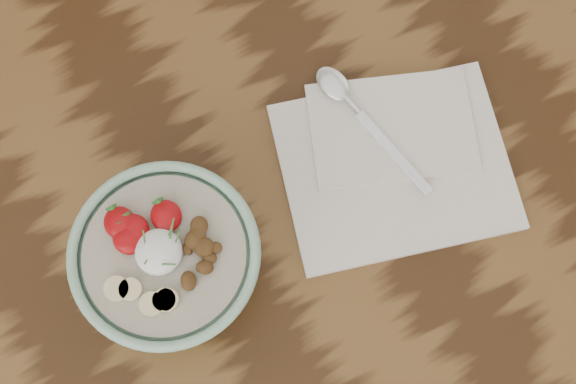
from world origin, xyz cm
name	(u,v)px	position (x,y,z in cm)	size (l,w,h in cm)	color
table	(209,243)	(0.00, 0.00, 65.70)	(160.00, 90.00, 75.00)	#321C0C
breakfast_bowl	(169,261)	(-5.09, -3.35, 81.84)	(20.18, 20.18, 13.18)	#8ABA9F
napkin	(394,158)	(24.02, -4.44, 75.69)	(32.17, 28.82, 1.65)	white
spoon	(348,101)	(22.70, 4.29, 77.10)	(5.32, 20.38, 1.06)	silver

